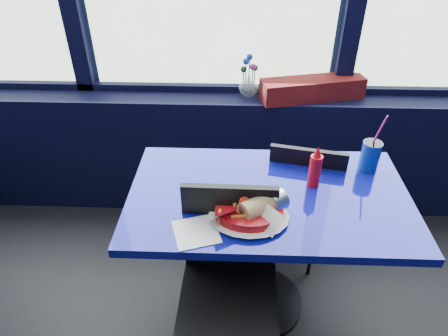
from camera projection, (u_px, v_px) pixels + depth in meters
window_sill at (213, 151)px, 2.63m from camera, size 5.00×0.26×0.80m
near_table at (266, 225)px, 1.81m from camera, size 1.20×0.70×0.75m
chair_near_front at (229, 275)px, 1.65m from camera, size 0.41×0.41×0.89m
chair_near_back at (295, 195)px, 2.12m from camera, size 0.45×0.45×0.84m
planter_box at (312, 89)px, 2.33m from camera, size 0.62×0.29×0.12m
flower_vase at (249, 84)px, 2.36m from camera, size 0.13×0.14×0.25m
food_basket at (251, 211)px, 1.56m from camera, size 0.31×0.31×0.10m
ketchup_bottle at (315, 169)px, 1.71m from camera, size 0.05×0.05×0.20m
soda_cup at (370, 155)px, 1.82m from camera, size 0.09×0.09×0.29m
napkin at (196, 232)px, 1.51m from camera, size 0.21×0.21×0.00m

